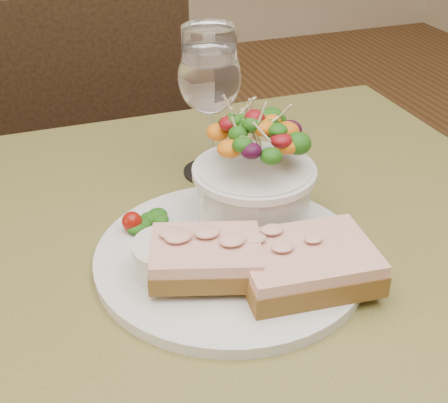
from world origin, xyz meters
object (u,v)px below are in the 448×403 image
object	(u,v)px
dinner_plate	(230,257)
ramekin	(170,257)
chair_far	(89,244)
cafe_table	(228,338)
salad_bowl	(254,169)
sandwich_front	(306,263)
sandwich_back	(206,257)
wine_glass	(210,82)

from	to	relation	value
dinner_plate	ramekin	bearing A→B (deg)	-168.73
chair_far	cafe_table	bearing A→B (deg)	97.76
chair_far	dinner_plate	xyz separation A→B (m)	(0.07, -0.75, 0.46)
chair_far	salad_bowl	bearing A→B (deg)	102.33
chair_far	dinner_plate	world-z (taller)	chair_far
dinner_plate	ramekin	world-z (taller)	ramekin
dinner_plate	sandwich_front	xyz separation A→B (m)	(0.05, -0.06, 0.02)
chair_far	sandwich_back	distance (m)	0.92
wine_glass	dinner_plate	bearing A→B (deg)	-102.88
salad_bowl	chair_far	bearing A→B (deg)	99.77
ramekin	salad_bowl	world-z (taller)	salad_bowl
sandwich_back	sandwich_front	bearing A→B (deg)	-3.29
sandwich_back	salad_bowl	bearing A→B (deg)	63.35
wine_glass	sandwich_back	bearing A→B (deg)	-109.89
cafe_table	sandwich_back	bearing A→B (deg)	-141.90
chair_far	sandwich_front	xyz separation A→B (m)	(0.13, -0.81, 0.49)
cafe_table	sandwich_front	distance (m)	0.15
dinner_plate	sandwich_front	bearing A→B (deg)	-50.08
salad_bowl	dinner_plate	bearing A→B (deg)	-130.64
dinner_plate	sandwich_back	size ratio (longest dim) A/B	2.24
chair_far	wine_glass	world-z (taller)	wine_glass
sandwich_back	chair_far	bearing A→B (deg)	110.49
chair_far	sandwich_front	bearing A→B (deg)	101.29
chair_far	sandwich_back	bearing A→B (deg)	95.24
cafe_table	wine_glass	world-z (taller)	wine_glass
ramekin	wine_glass	xyz separation A→B (m)	(0.11, 0.20, 0.09)
sandwich_back	ramekin	distance (m)	0.04
sandwich_back	wine_glass	world-z (taller)	wine_glass
sandwich_front	wine_glass	distance (m)	0.27
cafe_table	chair_far	distance (m)	0.84
sandwich_back	cafe_table	bearing A→B (deg)	55.91
chair_far	salad_bowl	world-z (taller)	chair_far
chair_far	salad_bowl	size ratio (longest dim) A/B	7.09
dinner_plate	wine_glass	distance (m)	0.23
sandwich_front	salad_bowl	size ratio (longest dim) A/B	1.07
sandwich_front	salad_bowl	distance (m)	0.13
ramekin	salad_bowl	bearing A→B (deg)	31.04
cafe_table	chair_far	size ratio (longest dim) A/B	0.89
cafe_table	sandwich_back	xyz separation A→B (m)	(-0.03, -0.03, 0.14)
sandwich_front	sandwich_back	size ratio (longest dim) A/B	1.10
dinner_plate	salad_bowl	world-z (taller)	salad_bowl
sandwich_front	wine_glass	world-z (taller)	wine_glass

